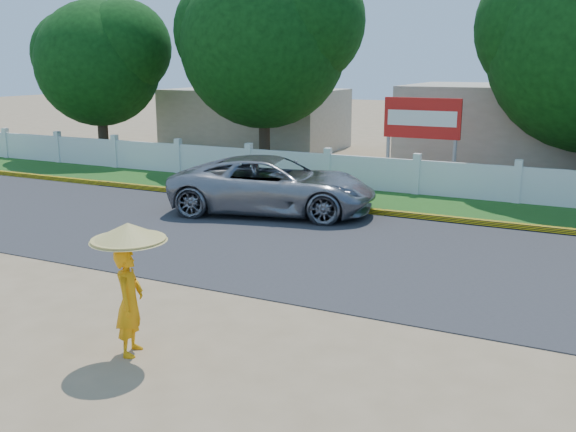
# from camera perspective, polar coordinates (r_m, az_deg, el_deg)

# --- Properties ---
(ground) EXTENTS (120.00, 120.00, 0.00)m
(ground) POSITION_cam_1_polar(r_m,az_deg,el_deg) (10.54, -4.82, -9.20)
(ground) COLOR #9E8460
(ground) RESTS_ON ground
(road) EXTENTS (60.00, 7.00, 0.02)m
(road) POSITION_cam_1_polar(r_m,az_deg,el_deg) (14.36, 4.37, -2.90)
(road) COLOR #38383A
(road) RESTS_ON ground
(grass_verge) EXTENTS (60.00, 3.50, 0.03)m
(grass_verge) POSITION_cam_1_polar(r_m,az_deg,el_deg) (19.20, 10.16, 1.14)
(grass_verge) COLOR #2D601E
(grass_verge) RESTS_ON ground
(curb) EXTENTS (40.00, 0.18, 0.16)m
(curb) POSITION_cam_1_polar(r_m,az_deg,el_deg) (17.59, 8.64, 0.29)
(curb) COLOR yellow
(curb) RESTS_ON ground
(fence) EXTENTS (40.00, 0.10, 1.10)m
(fence) POSITION_cam_1_polar(r_m,az_deg,el_deg) (20.47, 11.34, 3.38)
(fence) COLOR silver
(fence) RESTS_ON ground
(building_near) EXTENTS (10.00, 6.00, 3.20)m
(building_near) POSITION_cam_1_polar(r_m,az_deg,el_deg) (26.52, 21.60, 7.27)
(building_near) COLOR #B7AD99
(building_near) RESTS_ON ground
(building_far) EXTENTS (8.00, 5.00, 2.80)m
(building_far) POSITION_cam_1_polar(r_m,az_deg,el_deg) (31.30, -2.91, 8.64)
(building_far) COLOR #B7AD99
(building_far) RESTS_ON ground
(vehicle) EXTENTS (6.04, 3.80, 1.55)m
(vehicle) POSITION_cam_1_polar(r_m,az_deg,el_deg) (17.61, -1.32, 2.77)
(vehicle) COLOR gray
(vehicle) RESTS_ON ground
(monk_with_parasol) EXTENTS (1.06, 1.06, 1.93)m
(monk_with_parasol) POSITION_cam_1_polar(r_m,az_deg,el_deg) (9.20, -13.96, -4.64)
(monk_with_parasol) COLOR orange
(monk_with_parasol) RESTS_ON ground
(billboard) EXTENTS (2.50, 0.13, 2.95)m
(billboard) POSITION_cam_1_polar(r_m,az_deg,el_deg) (21.36, 11.81, 8.09)
(billboard) COLOR gray
(billboard) RESTS_ON ground
(tree_row) EXTENTS (36.79, 7.47, 8.99)m
(tree_row) POSITION_cam_1_polar(r_m,az_deg,el_deg) (22.63, 23.10, 14.44)
(tree_row) COLOR #473828
(tree_row) RESTS_ON ground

